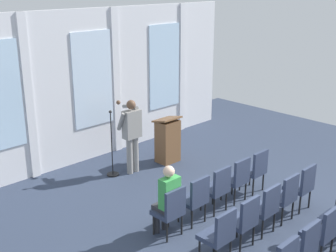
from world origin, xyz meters
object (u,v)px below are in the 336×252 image
object	(u,v)px
chair_r2_c1	(303,246)
chair_r2_c2	(323,230)
lectern	(168,140)
chair_r1_c0	(219,233)
chair_r0_c2	(217,187)
chair_r1_c3	(284,195)
chair_r1_c1	(244,219)
chair_r0_c1	(195,197)
chair_r1_c2	(265,206)
audience_r0_c0	(167,197)
mic_stand	(112,161)
speaker	(131,131)
chair_r0_c3	(237,177)
chair_r1_c4	(302,184)
chair_r0_c4	(255,168)
chair_r0_c0	(171,209)

from	to	relation	value
chair_r2_c1	chair_r2_c2	world-z (taller)	same
lectern	chair_r1_c0	size ratio (longest dim) A/B	1.23
chair_r0_c2	chair_r1_c3	size ratio (longest dim) A/B	1.00
chair_r0_c2	chair_r1_c1	distance (m)	1.25
chair_r0_c1	chair_r2_c1	xyz separation A→B (m)	(0.00, -2.16, 0.00)
lectern	chair_r1_c2	bearing A→B (deg)	-106.95
audience_r0_c0	chair_r0_c2	world-z (taller)	audience_r0_c0
mic_stand	lectern	bearing A→B (deg)	-11.36
chair_r1_c3	chair_r2_c1	distance (m)	1.65
chair_r2_c2	audience_r0_c0	bearing A→B (deg)	119.07
chair_r1_c1	chair_r2_c1	bearing A→B (deg)	-90.00
audience_r0_c0	chair_r1_c3	xyz separation A→B (m)	(1.87, -1.16, -0.20)
speaker	chair_r1_c1	distance (m)	3.76
chair_r0_c1	chair_r1_c1	distance (m)	1.08
audience_r0_c0	chair_r1_c0	bearing A→B (deg)	-90.00
chair_r0_c1	chair_r0_c3	distance (m)	1.25
chair_r1_c1	chair_r1_c4	distance (m)	1.87
lectern	chair_r0_c3	distance (m)	2.51
chair_r0_c1	chair_r0_c2	xyz separation A→B (m)	(0.62, 0.00, 0.00)
chair_r2_c1	chair_r1_c3	bearing A→B (deg)	40.93
chair_r0_c2	chair_r1_c2	size ratio (longest dim) A/B	1.00
mic_stand	chair_r1_c3	bearing A→B (deg)	-75.22
chair_r2_c1	chair_r0_c2	bearing A→B (deg)	73.92
chair_r0_c3	chair_r0_c4	xyz separation A→B (m)	(0.62, 0.00, 0.00)
chair_r0_c1	chair_r1_c4	bearing A→B (deg)	-30.03
mic_stand	chair_r2_c1	world-z (taller)	mic_stand
lectern	chair_r0_c4	distance (m)	2.48
chair_r0_c2	chair_r1_c4	world-z (taller)	same
speaker	chair_r1_c1	xyz separation A→B (m)	(-0.67, -3.67, -0.48)
audience_r0_c0	chair_r1_c2	bearing A→B (deg)	-42.98
chair_r0_c2	chair_r0_c3	bearing A→B (deg)	0.00
chair_r0_c1	lectern	bearing A→B (deg)	55.36
chair_r0_c1	chair_r1_c1	xyz separation A→B (m)	(0.00, -1.08, 0.00)
chair_r1_c0	chair_r1_c2	distance (m)	1.25
chair_r0_c0	chair_r2_c2	size ratio (longest dim) A/B	1.00
lectern	audience_r0_c0	size ratio (longest dim) A/B	0.87
chair_r0_c3	chair_r1_c2	size ratio (longest dim) A/B	1.00
chair_r1_c2	chair_r0_c0	bearing A→B (deg)	139.07
chair_r1_c4	chair_r2_c2	xyz separation A→B (m)	(-1.25, -1.08, 0.00)
chair_r0_c1	chair_r1_c2	bearing A→B (deg)	-60.03
chair_r1_c2	chair_r1_c3	size ratio (longest dim) A/B	1.00
chair_r1_c0	chair_r1_c2	world-z (taller)	same
speaker	chair_r0_c2	size ratio (longest dim) A/B	1.85
speaker	chair_r2_c1	distance (m)	4.82
chair_r0_c4	chair_r1_c2	distance (m)	1.65
mic_stand	chair_r0_c4	bearing A→B (deg)	-59.35
speaker	chair_r0_c4	bearing A→B (deg)	-65.04
lectern	chair_r2_c2	bearing A→B (deg)	-103.15
chair_r1_c3	mic_stand	bearing A→B (deg)	104.78
chair_r0_c0	chair_r0_c4	distance (m)	2.50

